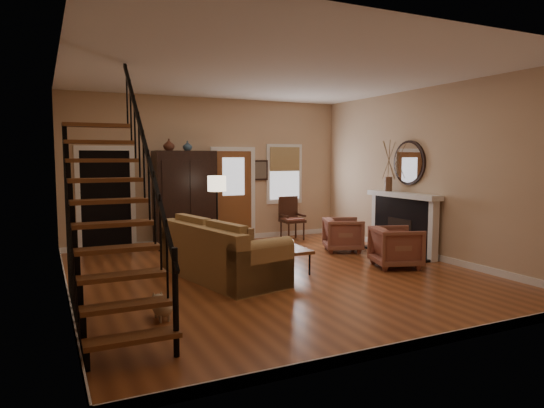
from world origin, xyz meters
name	(u,v)px	position (x,y,z in m)	size (l,w,h in m)	color
room	(218,181)	(-0.41, 1.76, 1.51)	(7.00, 7.33, 3.30)	brown
staircase	(111,188)	(-2.78, -1.30, 1.60)	(0.94, 2.80, 3.20)	brown
fireplace	(404,218)	(3.13, 0.50, 0.74)	(0.33, 1.95, 2.30)	black
armoire	(185,199)	(-0.70, 3.15, 1.05)	(1.30, 0.60, 2.10)	black
vase_a	(169,145)	(-1.05, 3.05, 2.22)	(0.24, 0.24, 0.25)	#4C2619
vase_b	(187,146)	(-0.65, 3.05, 2.21)	(0.20, 0.20, 0.21)	#334C60
sofa	(222,251)	(-0.91, 0.15, 0.44)	(1.03, 2.39, 0.89)	#A07B49
coffee_table	(284,259)	(0.24, 0.20, 0.21)	(0.63, 1.08, 0.41)	brown
bowl	(283,243)	(0.29, 0.35, 0.46)	(0.37, 0.37, 0.09)	gold
books	(286,249)	(0.12, -0.10, 0.44)	(0.20, 0.27, 0.05)	beige
armchair_left	(396,247)	(2.16, -0.43, 0.36)	(0.78, 0.80, 0.73)	maroon
armchair_right	(343,235)	(2.14, 1.22, 0.35)	(0.75, 0.77, 0.70)	maroon
floor_lamp	(217,216)	(-0.38, 1.94, 0.80)	(0.37, 0.37, 1.59)	black
side_chair	(292,218)	(1.85, 2.95, 0.51)	(0.54, 0.54, 1.02)	#3A1E12
dog	(162,308)	(-2.25, -1.45, 0.15)	(0.24, 0.41, 0.30)	tan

